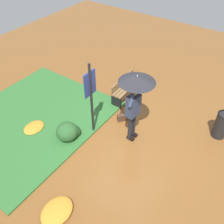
{
  "coord_description": "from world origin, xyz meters",
  "views": [
    {
      "loc": [
        -4.45,
        -2.53,
        5.35
      ],
      "look_at": [
        -0.24,
        0.41,
        0.85
      ],
      "focal_mm": 39.76,
      "sensor_mm": 36.0,
      "label": 1
    }
  ],
  "objects_px": {
    "info_sign_post": "(91,92)",
    "handbag": "(122,117)",
    "park_bench": "(126,87)",
    "trash_bin": "(221,125)",
    "person_with_umbrella": "(135,93)"
  },
  "relations": [
    {
      "from": "person_with_umbrella",
      "to": "info_sign_post",
      "type": "height_order",
      "value": "info_sign_post"
    },
    {
      "from": "park_bench",
      "to": "person_with_umbrella",
      "type": "bearing_deg",
      "value": -141.38
    },
    {
      "from": "trash_bin",
      "to": "handbag",
      "type": "bearing_deg",
      "value": 111.8
    },
    {
      "from": "handbag",
      "to": "trash_bin",
      "type": "bearing_deg",
      "value": -68.2
    },
    {
      "from": "handbag",
      "to": "info_sign_post",
      "type": "bearing_deg",
      "value": 151.76
    },
    {
      "from": "info_sign_post",
      "to": "handbag",
      "type": "height_order",
      "value": "info_sign_post"
    },
    {
      "from": "info_sign_post",
      "to": "park_bench",
      "type": "bearing_deg",
      "value": 2.73
    },
    {
      "from": "park_bench",
      "to": "trash_bin",
      "type": "distance_m",
      "value": 3.23
    },
    {
      "from": "person_with_umbrella",
      "to": "handbag",
      "type": "distance_m",
      "value": 1.58
    },
    {
      "from": "handbag",
      "to": "trash_bin",
      "type": "xyz_separation_m",
      "value": [
        1.07,
        -2.67,
        0.29
      ]
    },
    {
      "from": "park_bench",
      "to": "trash_bin",
      "type": "height_order",
      "value": "trash_bin"
    },
    {
      "from": "handbag",
      "to": "park_bench",
      "type": "xyz_separation_m",
      "value": [
        1.07,
        0.56,
        0.28
      ]
    },
    {
      "from": "person_with_umbrella",
      "to": "info_sign_post",
      "type": "xyz_separation_m",
      "value": [
        -0.51,
        1.06,
        -0.11
      ]
    },
    {
      "from": "person_with_umbrella",
      "to": "trash_bin",
      "type": "bearing_deg",
      "value": -55.48
    },
    {
      "from": "park_bench",
      "to": "info_sign_post",
      "type": "bearing_deg",
      "value": -177.27
    }
  ]
}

